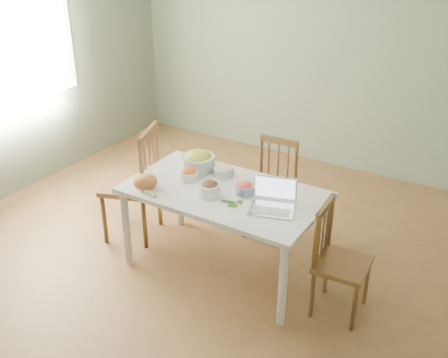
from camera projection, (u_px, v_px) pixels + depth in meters
The scene contains 18 objects.
floor at pixel (212, 273), 4.46m from camera, with size 5.00×5.00×0.00m, color brown.
wall_back at pixel (339, 47), 5.75m from camera, with size 5.00×0.00×2.70m, color slate.
window_left at pixel (8, 45), 5.17m from camera, with size 0.04×1.60×1.20m, color white.
dining_table at pixel (224, 230), 4.37m from camera, with size 1.53×0.86×0.72m, color white, non-canonical shape.
chair_far at pixel (270, 191), 4.80m from camera, with size 0.39×0.37×0.88m, color brown, non-canonical shape.
chair_left at pixel (130, 183), 4.76m from camera, with size 0.46×0.44×1.04m, color brown, non-canonical shape.
chair_right at pixel (343, 262), 3.86m from camera, with size 0.38×0.36×0.86m, color brown, non-canonical shape.
bread_boule at pixel (145, 182), 4.21m from camera, with size 0.19×0.19×0.12m, color #A3632F.
butter_stick at pixel (150, 193), 4.13m from camera, with size 0.12×0.04×0.03m, color beige.
bowl_squash at pixel (198, 161), 4.51m from camera, with size 0.28×0.28×0.16m, color gold, non-canonical shape.
bowl_carrot at pixel (189, 174), 4.37m from camera, with size 0.16×0.16×0.09m, color #DF591E, non-canonical shape.
bowl_onion at pixel (223, 171), 4.42m from camera, with size 0.17×0.17×0.09m, color white, non-canonical shape.
bowl_mushroom at pixel (209, 188), 4.13m from camera, with size 0.17×0.17×0.11m, color black, non-canonical shape.
bowl_redpep at pixel (245, 188), 4.15m from camera, with size 0.15×0.15×0.09m, color #D84E30, non-canonical shape.
bowl_broccoli at pixel (269, 186), 4.18m from camera, with size 0.15×0.15×0.09m, color #226526, non-canonical shape.
flatbread at pixel (273, 182), 4.32m from camera, with size 0.18×0.18×0.02m, color tan.
basil_bunch at pixel (231, 202), 4.03m from camera, with size 0.19×0.19×0.02m, color #136213, non-canonical shape.
laptop at pixel (272, 197), 3.88m from camera, with size 0.32×0.27×0.22m, color silver, non-canonical shape.
Camera 1 is at (1.99, -3.04, 2.69)m, focal length 43.72 mm.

